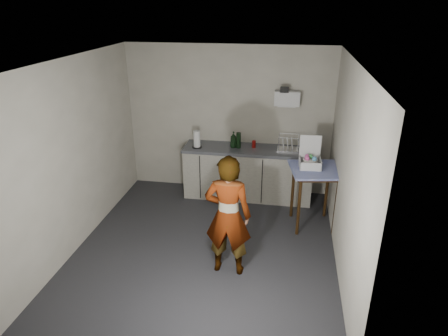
% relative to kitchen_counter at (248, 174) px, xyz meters
% --- Properties ---
extents(ground, '(4.00, 4.00, 0.00)m').
position_rel_kitchen_counter_xyz_m(ground, '(-0.40, -1.70, -0.43)').
color(ground, '#27282C').
rests_on(ground, ground).
extents(wall_back, '(3.60, 0.02, 2.60)m').
position_rel_kitchen_counter_xyz_m(wall_back, '(-0.40, 0.29, 0.87)').
color(wall_back, beige).
rests_on(wall_back, ground).
extents(wall_right, '(0.02, 4.00, 2.60)m').
position_rel_kitchen_counter_xyz_m(wall_right, '(1.39, -1.70, 0.87)').
color(wall_right, beige).
rests_on(wall_right, ground).
extents(wall_left, '(0.02, 4.00, 2.60)m').
position_rel_kitchen_counter_xyz_m(wall_left, '(-2.19, -1.70, 0.87)').
color(wall_left, beige).
rests_on(wall_left, ground).
extents(ceiling, '(3.60, 4.00, 0.01)m').
position_rel_kitchen_counter_xyz_m(ceiling, '(-0.40, -1.70, 2.17)').
color(ceiling, white).
rests_on(ceiling, wall_back).
extents(kitchen_counter, '(2.24, 0.62, 0.91)m').
position_rel_kitchen_counter_xyz_m(kitchen_counter, '(0.00, 0.00, 0.00)').
color(kitchen_counter, black).
rests_on(kitchen_counter, ground).
extents(wall_shelf, '(0.42, 0.18, 0.37)m').
position_rel_kitchen_counter_xyz_m(wall_shelf, '(0.60, 0.22, 1.32)').
color(wall_shelf, white).
rests_on(wall_shelf, ground).
extents(side_table, '(0.86, 0.86, 0.96)m').
position_rel_kitchen_counter_xyz_m(side_table, '(1.10, -0.83, 0.41)').
color(side_table, '#3A250D').
rests_on(side_table, ground).
extents(standing_man, '(0.59, 0.40, 1.60)m').
position_rel_kitchen_counter_xyz_m(standing_man, '(-0.01, -2.16, 0.37)').
color(standing_man, '#B2A593').
rests_on(standing_man, ground).
extents(soap_bottle, '(0.14, 0.14, 0.28)m').
position_rel_kitchen_counter_xyz_m(soap_bottle, '(-0.27, 0.00, 0.62)').
color(soap_bottle, black).
rests_on(soap_bottle, kitchen_counter).
extents(soda_can, '(0.06, 0.06, 0.12)m').
position_rel_kitchen_counter_xyz_m(soda_can, '(0.08, 0.06, 0.54)').
color(soda_can, red).
rests_on(soda_can, kitchen_counter).
extents(dark_bottle, '(0.08, 0.08, 0.27)m').
position_rel_kitchen_counter_xyz_m(dark_bottle, '(-0.18, -0.00, 0.62)').
color(dark_bottle, black).
rests_on(dark_bottle, kitchen_counter).
extents(paper_towel, '(0.17, 0.17, 0.30)m').
position_rel_kitchen_counter_xyz_m(paper_towel, '(-0.88, -0.10, 0.63)').
color(paper_towel, black).
rests_on(paper_towel, kitchen_counter).
extents(dish_rack, '(0.37, 0.27, 0.26)m').
position_rel_kitchen_counter_xyz_m(dish_rack, '(0.67, 0.04, 0.54)').
color(dish_rack, white).
rests_on(dish_rack, kitchen_counter).
extents(bakery_box, '(0.33, 0.34, 0.44)m').
position_rel_kitchen_counter_xyz_m(bakery_box, '(1.00, -0.76, 0.63)').
color(bakery_box, white).
rests_on(bakery_box, side_table).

